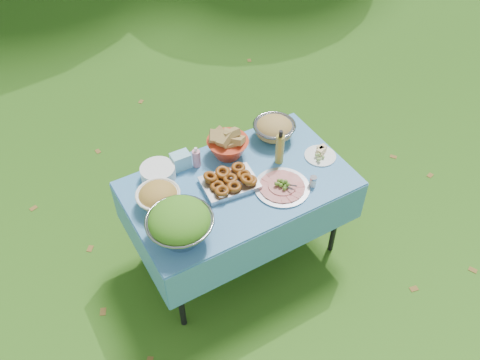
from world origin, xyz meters
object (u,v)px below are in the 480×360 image
picnic_table (239,220)px  plate_stack (158,173)px  salad_bowl (180,224)px  bread_bowl (228,144)px  charcuterie_platter (282,184)px  pasta_bowl_steel (274,128)px  oil_bottle (280,147)px

picnic_table → plate_stack: size_ratio=6.39×
salad_bowl → plate_stack: salad_bowl is taller
bread_bowl → charcuterie_platter: bread_bowl is taller
picnic_table → pasta_bowl_steel: size_ratio=4.90×
bread_bowl → charcuterie_platter: (0.14, -0.46, -0.05)m
bread_bowl → pasta_bowl_steel: bread_bowl is taller
salad_bowl → oil_bottle: 0.90m
plate_stack → pasta_bowl_steel: (0.88, -0.03, 0.03)m
salad_bowl → pasta_bowl_steel: 1.09m
bread_bowl → oil_bottle: size_ratio=1.08×
charcuterie_platter → oil_bottle: oil_bottle is taller
oil_bottle → charcuterie_platter: bearing=-119.0°
bread_bowl → pasta_bowl_steel: 0.37m
bread_bowl → charcuterie_platter: 0.48m
salad_bowl → oil_bottle: size_ratio=1.48×
picnic_table → oil_bottle: oil_bottle is taller
plate_stack → oil_bottle: size_ratio=0.85×
salad_bowl → oil_bottle: (0.86, 0.26, 0.00)m
oil_bottle → picnic_table: bearing=-173.5°
pasta_bowl_steel → oil_bottle: oil_bottle is taller
picnic_table → pasta_bowl_steel: bearing=31.3°
picnic_table → plate_stack: 0.68m
salad_bowl → plate_stack: bearing=80.7°
plate_stack → bread_bowl: bread_bowl is taller
plate_stack → pasta_bowl_steel: bearing=-2.3°
plate_stack → charcuterie_platter: size_ratio=0.63×
bread_bowl → oil_bottle: oil_bottle is taller
picnic_table → oil_bottle: bearing=6.5°
picnic_table → bread_bowl: 0.56m
charcuterie_platter → plate_stack: bearing=143.1°
plate_stack → charcuterie_platter: plate_stack is taller
picnic_table → plate_stack: (-0.44, 0.31, 0.43)m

